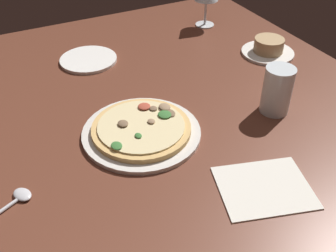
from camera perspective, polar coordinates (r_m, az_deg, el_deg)
name	(u,v)px	position (r cm, az deg, el deg)	size (l,w,h in cm)	color
dining_table	(194,146)	(88.79, 3.79, -2.92)	(150.00, 110.00, 4.00)	brown
pizza_main	(142,130)	(88.23, -3.78, -0.55)	(26.23, 26.23, 3.37)	silver
ramekin_on_saucer	(268,48)	(123.92, 14.09, 10.72)	(15.48, 15.48, 4.87)	silver
water_glass	(277,93)	(96.65, 15.22, 4.59)	(6.90, 6.90, 11.43)	silver
side_plate	(88,60)	(119.23, -11.26, 9.26)	(16.30, 16.30, 0.90)	white
paper_menu	(264,187)	(78.69, 13.53, -8.50)	(14.04, 17.21, 0.30)	silver
spoon	(18,199)	(79.05, -20.61, -9.71)	(6.18, 9.62, 1.00)	silver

